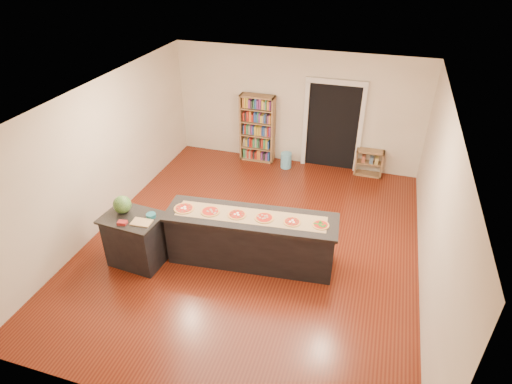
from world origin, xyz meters
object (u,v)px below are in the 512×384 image
(side_counter, at_px, (135,239))
(watermelon, at_px, (122,205))
(low_shelf, at_px, (369,163))
(bookshelf, at_px, (257,129))
(waste_bin, at_px, (286,160))
(kitchen_island, at_px, (251,239))

(side_counter, xyz_separation_m, watermelon, (-0.20, 0.09, 0.63))
(low_shelf, bearing_deg, bookshelf, -179.73)
(low_shelf, height_order, waste_bin, low_shelf)
(low_shelf, bearing_deg, watermelon, -131.49)
(side_counter, relative_size, watermelon, 3.20)
(kitchen_island, xyz_separation_m, watermelon, (-2.10, -0.52, 0.63))
(low_shelf, height_order, watermelon, watermelon)
(side_counter, xyz_separation_m, low_shelf, (3.64, 4.43, -0.17))
(low_shelf, xyz_separation_m, watermelon, (-3.84, -4.34, 0.80))
(bookshelf, distance_m, low_shelf, 2.83)
(side_counter, bearing_deg, low_shelf, 55.29)
(low_shelf, relative_size, watermelon, 2.11)
(kitchen_island, xyz_separation_m, side_counter, (-1.91, -0.61, 0.00))
(kitchen_island, bearing_deg, waste_bin, 88.27)
(side_counter, distance_m, watermelon, 0.67)
(side_counter, bearing_deg, kitchen_island, 22.39)
(kitchen_island, distance_m, side_counter, 2.00)
(side_counter, relative_size, waste_bin, 2.52)
(watermelon, bearing_deg, side_counter, -23.75)
(waste_bin, bearing_deg, low_shelf, 6.33)
(bookshelf, bearing_deg, watermelon, -103.77)
(kitchen_island, height_order, side_counter, side_counter)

